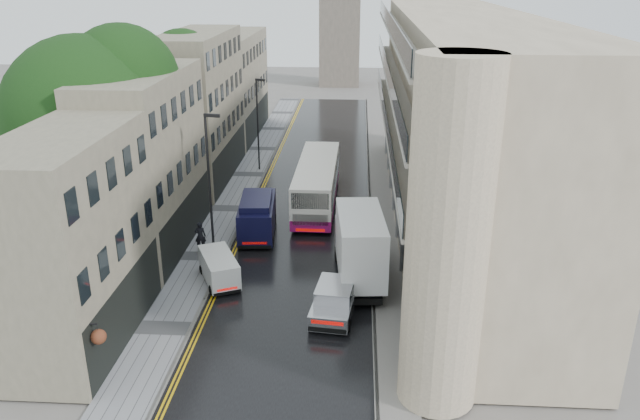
# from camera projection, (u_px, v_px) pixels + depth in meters

# --- Properties ---
(road) EXTENTS (9.00, 85.00, 0.02)m
(road) POSITION_uv_depth(u_px,v_px,m) (308.00, 211.00, 46.08)
(road) COLOR black
(road) RESTS_ON ground
(left_sidewalk) EXTENTS (2.70, 85.00, 0.12)m
(left_sidewalk) POSITION_uv_depth(u_px,v_px,m) (230.00, 209.00, 46.40)
(left_sidewalk) COLOR gray
(left_sidewalk) RESTS_ON ground
(right_sidewalk) EXTENTS (1.80, 85.00, 0.12)m
(right_sidewalk) POSITION_uv_depth(u_px,v_px,m) (382.00, 212.00, 45.75)
(right_sidewalk) COLOR slate
(right_sidewalk) RESTS_ON ground
(old_shop_row) EXTENTS (4.50, 56.00, 12.00)m
(old_shop_row) POSITION_uv_depth(u_px,v_px,m) (185.00, 122.00, 46.79)
(old_shop_row) COLOR gray
(old_shop_row) RESTS_ON ground
(modern_block) EXTENTS (8.00, 40.00, 14.00)m
(modern_block) POSITION_uv_depth(u_px,v_px,m) (460.00, 126.00, 41.57)
(modern_block) COLOR beige
(modern_block) RESTS_ON ground
(tree_near) EXTENTS (10.56, 10.56, 13.89)m
(tree_near) POSITION_uv_depth(u_px,v_px,m) (90.00, 144.00, 37.32)
(tree_near) COLOR black
(tree_near) RESTS_ON ground
(tree_far) EXTENTS (9.24, 9.24, 12.46)m
(tree_far) POSITION_uv_depth(u_px,v_px,m) (161.00, 110.00, 49.66)
(tree_far) COLOR black
(tree_far) RESTS_ON ground
(cream_bus) EXTENTS (2.87, 12.22, 3.33)m
(cream_bus) POSITION_uv_depth(u_px,v_px,m) (295.00, 199.00, 43.69)
(cream_bus) COLOR white
(cream_bus) RESTS_ON road
(white_lorry) EXTENTS (3.13, 8.28, 4.25)m
(white_lorry) POSITION_uv_depth(u_px,v_px,m) (341.00, 260.00, 33.52)
(white_lorry) COLOR white
(white_lorry) RESTS_ON road
(silver_hatchback) EXTENTS (2.52, 4.74, 1.70)m
(silver_hatchback) POSITION_uv_depth(u_px,v_px,m) (311.00, 313.00, 30.81)
(silver_hatchback) COLOR #A3A2A7
(silver_hatchback) RESTS_ON road
(white_van) EXTENTS (3.06, 4.11, 1.71)m
(white_van) POSITION_uv_depth(u_px,v_px,m) (211.00, 281.00, 33.98)
(white_van) COLOR white
(white_van) RESTS_ON road
(navy_van) EXTENTS (2.69, 5.75, 2.85)m
(navy_van) POSITION_uv_depth(u_px,v_px,m) (239.00, 226.00, 39.73)
(navy_van) COLOR black
(navy_van) RESTS_ON road
(pedestrian) EXTENTS (0.74, 0.53, 1.91)m
(pedestrian) POSITION_uv_depth(u_px,v_px,m) (200.00, 236.00, 39.17)
(pedestrian) COLOR black
(pedestrian) RESTS_ON left_sidewalk
(lamp_post_near) EXTENTS (1.00, 0.38, 8.72)m
(lamp_post_near) POSITION_uv_depth(u_px,v_px,m) (209.00, 185.00, 37.95)
(lamp_post_near) COLOR black
(lamp_post_near) RESTS_ON left_sidewalk
(lamp_post_far) EXTENTS (0.91, 0.51, 7.98)m
(lamp_post_far) POSITION_uv_depth(u_px,v_px,m) (258.00, 125.00, 53.97)
(lamp_post_far) COLOR black
(lamp_post_far) RESTS_ON left_sidewalk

